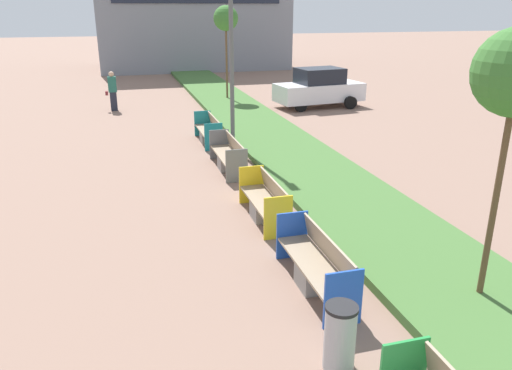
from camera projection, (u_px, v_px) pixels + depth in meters
The scene contains 11 objects.
planter_grass_strip at pixel (325, 181), 13.67m from camera, with size 2.80×120.00×0.18m.
building_backdrop at pixel (190, 2), 38.87m from camera, with size 14.18×8.40×9.87m.
bench_blue_frame at pixel (316, 268), 8.56m from camera, with size 0.65×2.35×0.94m.
bench_yellow_frame at pixel (265, 204), 11.36m from camera, with size 0.65×2.19×0.94m.
bench_grey_frame at pixel (229, 157), 14.84m from camera, with size 0.65×2.44×0.94m.
bench_teal_frame at pixel (209, 132), 17.79m from camera, with size 0.65×2.23×0.94m.
litter_bin at pixel (340, 337), 6.59m from camera, with size 0.44×0.44×0.95m.
street_lamp_post at pixel (231, 32), 15.73m from camera, with size 0.24×0.44×6.95m.
sapling_tree_far at pixel (226, 19), 24.45m from camera, with size 1.22×1.22×4.69m.
pedestrian_walking at pixel (113, 91), 23.13m from camera, with size 0.53×0.24×1.81m.
parked_car_distant at pixel (319, 88), 23.99m from camera, with size 4.38×2.25×1.86m.
Camera 1 is at (-2.08, 0.07, 4.60)m, focal length 35.00 mm.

